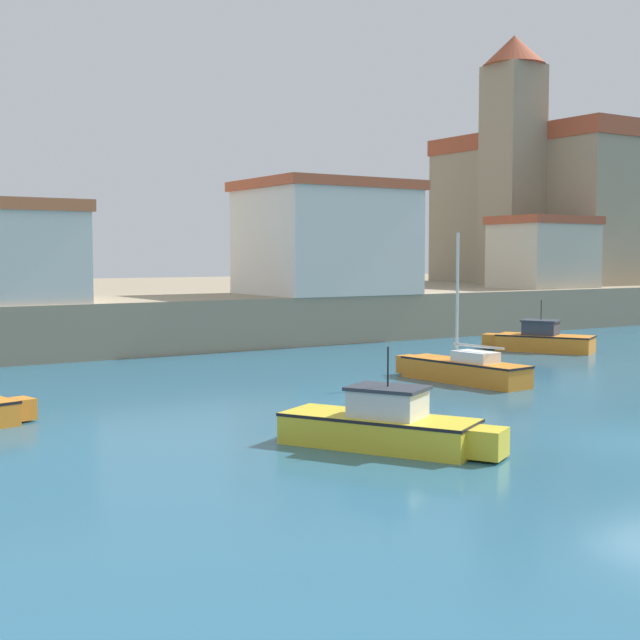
% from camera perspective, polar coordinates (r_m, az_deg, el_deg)
% --- Properties ---
extents(quay_seawall, '(120.00, 40.00, 2.36)m').
position_cam_1_polar(quay_seawall, '(58.58, -15.36, 0.89)').
color(quay_seawall, gray).
rests_on(quay_seawall, ground).
extents(motorboat_yellow_0, '(3.56, 5.11, 2.32)m').
position_cam_1_polar(motorboat_yellow_0, '(20.33, 4.22, -6.77)').
color(motorboat_yellow_0, yellow).
rests_on(motorboat_yellow_0, ground).
extents(motorboat_orange_2, '(3.56, 4.96, 2.33)m').
position_cam_1_polar(motorboat_orange_2, '(41.84, 13.98, -1.24)').
color(motorboat_orange_2, orange).
rests_on(motorboat_orange_2, ground).
extents(sailboat_orange_4, '(1.84, 5.55, 5.15)m').
position_cam_1_polar(sailboat_orange_4, '(31.07, 9.11, -3.10)').
color(sailboat_orange_4, orange).
rests_on(sailboat_orange_4, ground).
extents(church, '(12.00, 16.72, 16.69)m').
position_cam_1_polar(church, '(67.31, 13.94, 7.34)').
color(church, gray).
rests_on(church, quay_seawall).
extents(harbor_shed_near_wharf, '(8.22, 6.98, 5.84)m').
position_cam_1_polar(harbor_shed_near_wharf, '(46.63, 0.39, 5.32)').
color(harbor_shed_near_wharf, silver).
rests_on(harbor_shed_near_wharf, quay_seawall).
extents(harbor_shed_mid_row, '(5.32, 7.22, 4.30)m').
position_cam_1_polar(harbor_shed_mid_row, '(40.59, -19.29, 4.16)').
color(harbor_shed_mid_row, silver).
rests_on(harbor_shed_mid_row, quay_seawall).
extents(harbor_shed_far_end, '(5.95, 4.55, 4.40)m').
position_cam_1_polar(harbor_shed_far_end, '(56.89, 14.11, 4.26)').
color(harbor_shed_far_end, '#BCB29E').
rests_on(harbor_shed_far_end, quay_seawall).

